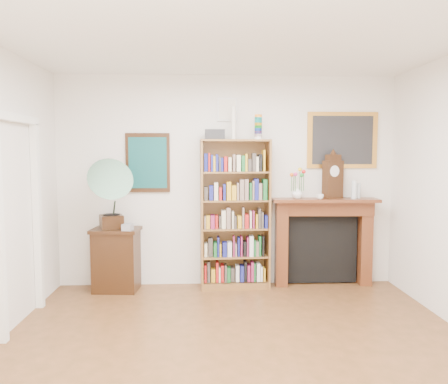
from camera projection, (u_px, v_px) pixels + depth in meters
name	position (u px, v px, depth m)	size (l,w,h in m)	color
room	(244.00, 202.00, 3.36)	(4.51, 5.01, 2.81)	#513618
door_casing	(19.00, 203.00, 4.47)	(0.08, 1.02, 2.17)	white
teal_poster	(148.00, 163.00, 5.76)	(0.58, 0.04, 0.78)	black
small_picture	(227.00, 110.00, 5.75)	(0.26, 0.04, 0.30)	white
gilt_painting	(342.00, 140.00, 5.85)	(0.95, 0.04, 0.75)	gold
bookshelf	(235.00, 206.00, 5.70)	(0.91, 0.36, 2.25)	brown
side_cabinet	(116.00, 259.00, 5.64)	(0.60, 0.43, 0.81)	black
fireplace	(323.00, 234.00, 5.87)	(1.41, 0.38, 1.18)	#4E2412
gramophone	(108.00, 190.00, 5.44)	(0.76, 0.83, 0.90)	black
cd_stack	(127.00, 227.00, 5.45)	(0.12, 0.12, 0.08)	#B4B2BF
mantel_clock	(333.00, 177.00, 5.78)	(0.28, 0.22, 0.58)	black
flower_vase	(297.00, 193.00, 5.75)	(0.15, 0.15, 0.15)	white
teacup	(320.00, 197.00, 5.67)	(0.09, 0.09, 0.07)	silver
bottle_left	(354.00, 190.00, 5.75)	(0.07, 0.07, 0.24)	silver
bottle_right	(358.00, 191.00, 5.80)	(0.06, 0.06, 0.20)	silver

